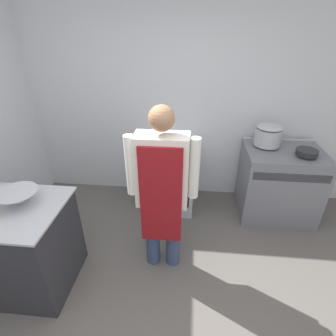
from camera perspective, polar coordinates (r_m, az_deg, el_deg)
The scene contains 8 objects.
wall_back at distance 3.40m, azimuth 1.18°, elevation 14.85°, with size 8.00×0.05×2.70m.
prep_counter at distance 2.82m, azimuth -30.52°, elevation -14.45°, with size 1.02×0.73×0.87m.
stove at distance 3.53m, azimuth 22.88°, elevation -3.03°, with size 0.90×0.68×0.90m.
fridge_unit at distance 3.42m, azimuth 0.43°, elevation -1.79°, with size 0.61×0.63×0.86m.
person_cook at distance 2.30m, azimuth -1.27°, elevation -3.92°, with size 0.63×0.24×1.66m.
mixing_bowl at distance 2.48m, azimuth -29.84°, elevation -5.75°, with size 0.33×0.33×0.13m.
stock_pot at distance 3.33m, azimuth 20.98°, elevation 6.77°, with size 0.31×0.31×0.25m.
saute_pan at distance 3.28m, azimuth 28.00°, elevation 3.04°, with size 0.23×0.23×0.06m.
Camera 1 is at (0.25, -1.09, 2.20)m, focal length 28.00 mm.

